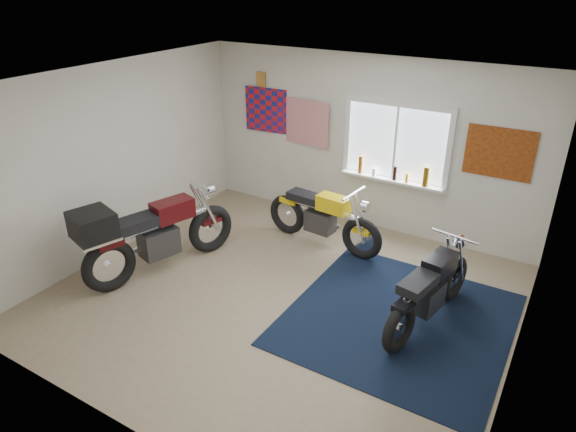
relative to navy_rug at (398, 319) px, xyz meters
The scene contains 10 objects.
ground 1.49m from the navy_rug, 167.91° to the right, with size 5.50×5.50×0.00m, color #9E896B.
room_shell 2.21m from the navy_rug, 167.91° to the right, with size 5.50×5.50×5.50m.
navy_rug is the anchor object (origin of this frame).
window_assembly 2.73m from the navy_rug, 114.00° to the left, with size 1.66×0.17×1.26m.
oil_bottles 2.48m from the navy_rug, 112.28° to the left, with size 1.12×0.09×0.30m.
flag_display 4.54m from the navy_rug, 147.17° to the left, with size 1.60×0.10×1.17m.
triumph_poster 2.71m from the navy_rug, 77.25° to the left, with size 0.90×0.03×0.70m, color #A54C14.
yellow_triumph 2.08m from the navy_rug, 144.28° to the left, with size 1.98×0.59×0.99m.
black_chrome_bike 0.53m from the navy_rug, 23.59° to the left, with size 0.62×1.90×0.98m.
maroon_tourer 3.40m from the navy_rug, 167.25° to the right, with size 1.08×2.26×1.16m.
Camera 1 is at (2.89, -4.66, 3.80)m, focal length 32.00 mm.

